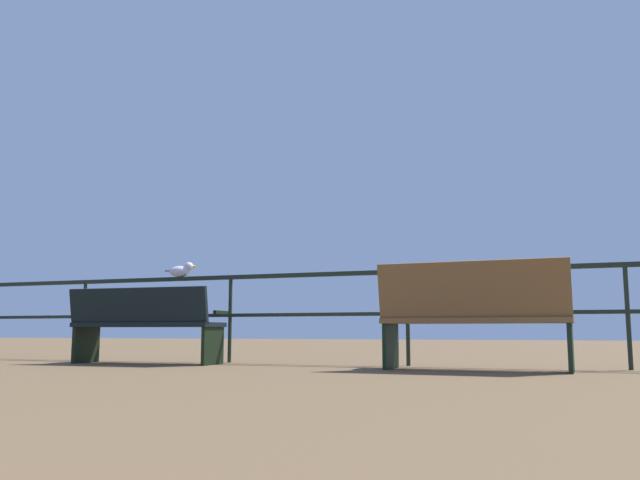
% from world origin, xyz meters
% --- Properties ---
extents(pier_railing, '(19.44, 0.05, 1.03)m').
position_xyz_m(pier_railing, '(-0.00, 9.08, 0.76)').
color(pier_railing, black).
rests_on(pier_railing, ground_plane).
extents(bench_near_left, '(1.76, 0.77, 0.85)m').
position_xyz_m(bench_near_left, '(-1.80, 8.39, 0.48)').
color(bench_near_left, black).
rests_on(bench_near_left, ground_plane).
extents(bench_near_right, '(1.76, 0.71, 1.01)m').
position_xyz_m(bench_near_right, '(1.88, 8.37, 0.55)').
color(bench_near_right, brown).
rests_on(bench_near_right, ground_plane).
extents(seagull_on_rail, '(0.38, 0.23, 0.19)m').
position_xyz_m(seagull_on_rail, '(-1.78, 9.09, 1.11)').
color(seagull_on_rail, white).
rests_on(seagull_on_rail, pier_railing).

